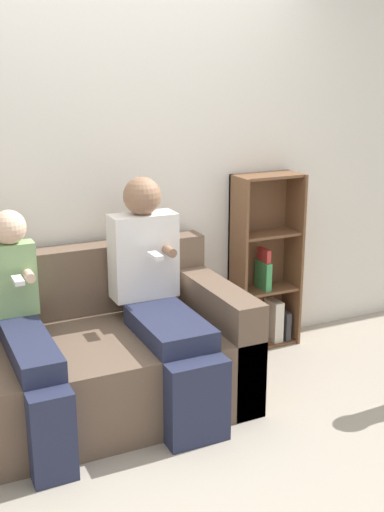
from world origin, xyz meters
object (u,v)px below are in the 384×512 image
object	(u,v)px
adult_seated	(161,295)
child_seated	(28,332)
couch	(85,362)
bookshelf	(265,270)

from	to	relation	value
adult_seated	child_seated	world-z (taller)	adult_seated
couch	adult_seated	size ratio (longest dim) A/B	1.37
couch	bookshelf	size ratio (longest dim) A/B	1.46
bookshelf	adult_seated	bearing A→B (deg)	-154.01
couch	adult_seated	bearing A→B (deg)	-11.21
adult_seated	child_seated	bearing A→B (deg)	-176.82
child_seated	bookshelf	size ratio (longest dim) A/B	0.96
couch	bookshelf	xyz separation A→B (m)	(1.37, 0.38, 0.24)
bookshelf	child_seated	bearing A→B (deg)	-163.33
couch	child_seated	size ratio (longest dim) A/B	1.53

